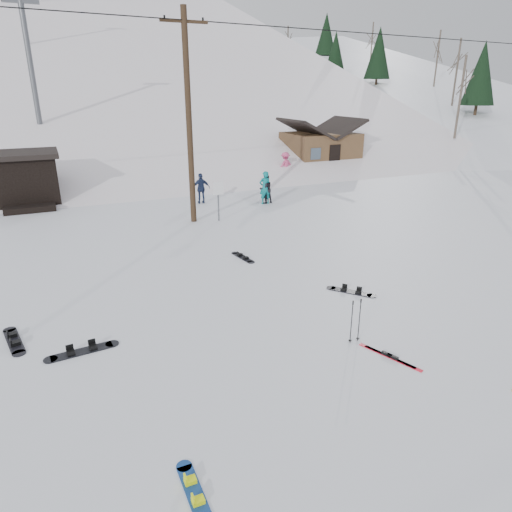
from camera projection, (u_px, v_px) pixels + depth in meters
name	position (u px, v px, depth m)	size (l,w,h in m)	color
ground	(310.00, 419.00, 8.62)	(200.00, 200.00, 0.00)	white
ski_slope	(92.00, 232.00, 59.80)	(60.00, 75.00, 45.00)	white
ridge_right	(355.00, 205.00, 69.82)	(34.00, 85.00, 36.00)	white
treeline_right	(385.00, 136.00, 58.38)	(20.00, 60.00, 10.00)	black
treeline_crest	(66.00, 122.00, 82.13)	(50.00, 6.00, 10.00)	black
utility_pole	(189.00, 117.00, 19.73)	(2.00, 0.26, 9.00)	#3A2819
trail_sign	(218.00, 194.00, 20.97)	(0.50, 0.09, 1.85)	#595B60
lift_hut	(27.00, 178.00, 24.12)	(3.40, 4.10, 2.75)	black
lift_tower_near	(29.00, 55.00, 29.99)	(2.20, 0.36, 8.00)	#595B60
cabin	(320.00, 149.00, 34.39)	(5.39, 4.40, 3.77)	brown
hero_snowboard	(194.00, 492.00, 7.04)	(0.26, 1.41, 0.10)	navy
hero_skis	(390.00, 357.00, 10.58)	(0.64, 1.55, 0.08)	red
ski_poles	(355.00, 320.00, 11.05)	(0.31, 0.08, 1.14)	black
board_scatter_a	(82.00, 351.00, 10.80)	(1.71, 0.45, 0.12)	black
board_scatter_b	(14.00, 340.00, 11.24)	(0.57, 1.63, 0.12)	black
board_scatter_d	(351.00, 291.00, 13.95)	(1.08, 1.27, 0.11)	black
board_scatter_f	(243.00, 257.00, 16.77)	(0.44, 1.39, 0.10)	black
skier_teal	(265.00, 188.00, 24.25)	(0.64, 0.42, 1.75)	#0B7376
skier_dark	(266.00, 189.00, 24.42)	(0.75, 0.58, 1.53)	black
skier_pink	(285.00, 165.00, 31.14)	(1.14, 0.66, 1.77)	#CC4877
skier_navy	(201.00, 188.00, 24.39)	(0.95, 0.39, 1.62)	#1C2748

